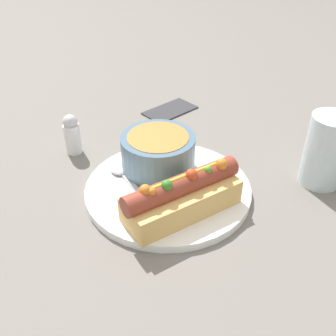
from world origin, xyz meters
name	(u,v)px	position (x,y,z in m)	size (l,w,h in m)	color
ground_plane	(168,192)	(0.00, 0.00, 0.00)	(4.00, 4.00, 0.00)	slate
dinner_plate	(168,189)	(0.00, 0.00, 0.01)	(0.25, 0.25, 0.01)	white
hot_dog	(183,195)	(0.00, -0.06, 0.04)	(0.18, 0.10, 0.07)	#DBAD60
soup_bowl	(158,151)	(0.00, 0.05, 0.05)	(0.12, 0.12, 0.06)	slate
spoon	(124,175)	(-0.06, 0.04, 0.02)	(0.05, 0.14, 0.01)	#B7B7BC
drinking_glass	(326,151)	(0.24, -0.05, 0.06)	(0.06, 0.06, 0.12)	silver
napkin	(170,110)	(0.09, 0.26, 0.00)	(0.13, 0.10, 0.01)	#333338
salt_shaker	(72,134)	(-0.12, 0.16, 0.04)	(0.03, 0.03, 0.07)	silver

